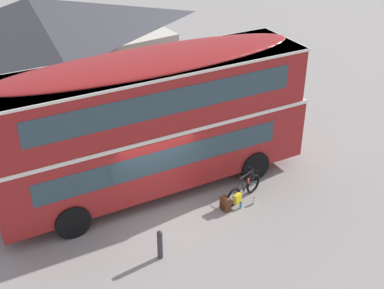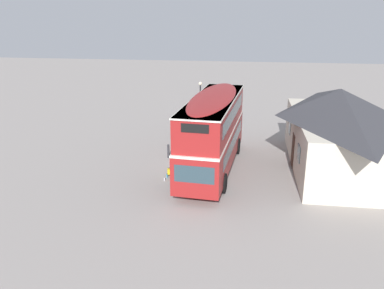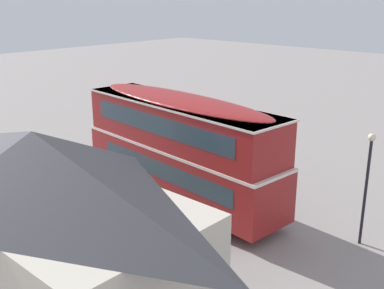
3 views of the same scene
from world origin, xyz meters
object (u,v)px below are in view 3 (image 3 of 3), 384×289
object	(u,v)px
water_bottle_clear_plastic	(185,171)
kerb_bollard	(252,180)
double_decker_bus	(180,144)
street_lamp	(367,177)
backpack_on_ground	(195,174)
water_bottle_blue_sports	(191,174)
touring_bicycle	(182,169)

from	to	relation	value
water_bottle_clear_plastic	kerb_bollard	bearing A→B (deg)	-171.35
double_decker_bus	street_lamp	size ratio (longest dim) A/B	2.50
backpack_on_ground	water_bottle_blue_sports	distance (m)	0.53
water_bottle_blue_sports	touring_bicycle	bearing A→B (deg)	46.15
kerb_bollard	touring_bicycle	bearing A→B (deg)	14.69
water_bottle_blue_sports	kerb_bollard	size ratio (longest dim) A/B	0.25
backpack_on_ground	street_lamp	xyz separation A→B (m)	(-8.85, 0.52, 2.41)
water_bottle_clear_plastic	water_bottle_blue_sports	bearing A→B (deg)	175.12
water_bottle_blue_sports	street_lamp	xyz separation A→B (m)	(-9.32, 0.73, 2.55)
kerb_bollard	street_lamp	bearing A→B (deg)	167.13
backpack_on_ground	water_bottle_blue_sports	bearing A→B (deg)	-24.01
double_decker_bus	water_bottle_blue_sports	xyz separation A→B (m)	(1.75, -2.55, -2.53)
double_decker_bus	water_bottle_blue_sports	bearing A→B (deg)	-55.60
touring_bicycle	street_lamp	bearing A→B (deg)	177.62
double_decker_bus	touring_bicycle	size ratio (longest dim) A/B	6.24
water_bottle_clear_plastic	kerb_bollard	size ratio (longest dim) A/B	0.25
water_bottle_clear_plastic	double_decker_bus	bearing A→B (deg)	131.07
kerb_bollard	water_bottle_blue_sports	bearing A→B (deg)	10.68
double_decker_bus	street_lamp	world-z (taller)	double_decker_bus
double_decker_bus	water_bottle_clear_plastic	world-z (taller)	double_decker_bus
water_bottle_blue_sports	street_lamp	bearing A→B (deg)	175.52
double_decker_bus	kerb_bollard	distance (m)	4.16
double_decker_bus	street_lamp	xyz separation A→B (m)	(-7.57, -1.82, 0.02)
double_decker_bus	water_bottle_blue_sports	world-z (taller)	double_decker_bus
backpack_on_ground	water_bottle_blue_sports	size ratio (longest dim) A/B	2.08
street_lamp	backpack_on_ground	bearing A→B (deg)	-3.37
backpack_on_ground	kerb_bollard	size ratio (longest dim) A/B	0.52
touring_bicycle	double_decker_bus	bearing A→B (deg)	132.89
backpack_on_ground	touring_bicycle	bearing A→B (deg)	8.70
touring_bicycle	kerb_bollard	xyz separation A→B (m)	(-3.67, -0.96, 0.13)
backpack_on_ground	water_bottle_clear_plastic	world-z (taller)	backpack_on_ground
double_decker_bus	kerb_bollard	world-z (taller)	double_decker_bus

